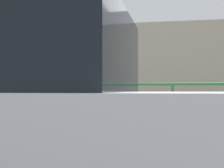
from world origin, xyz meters
name	(u,v)px	position (x,y,z in m)	size (l,w,h in m)	color
sidewalk_curb	(121,152)	(0.00, 1.53, 0.08)	(36.00, 3.06, 0.16)	#9E9B93
parking_meter	(131,80)	(0.32, 0.30, 1.30)	(0.17, 0.18, 1.56)	slate
pedestrian_at_meter	(83,88)	(-0.35, 0.30, 1.20)	(0.66, 0.43, 1.80)	brown
parked_hatchback_white	(18,119)	(-0.45, -1.34, 0.92)	(4.04, 1.85, 1.81)	white
background_railing	(130,98)	(0.00, 2.83, 0.98)	(24.06, 0.06, 1.17)	#1E602D
backdrop_wall	(141,75)	(0.00, 5.81, 1.64)	(32.00, 0.50, 3.28)	#ADA38E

